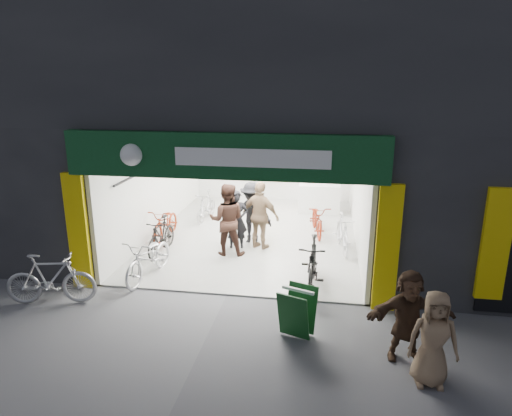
% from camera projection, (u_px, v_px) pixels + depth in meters
% --- Properties ---
extents(ground, '(60.00, 60.00, 0.00)m').
position_uv_depth(ground, '(226.00, 296.00, 9.80)').
color(ground, '#56565B').
rests_on(ground, ground).
extents(building, '(17.00, 10.27, 8.00)m').
position_uv_depth(building, '(292.00, 84.00, 13.19)').
color(building, '#232326').
rests_on(building, ground).
extents(bike_left_front, '(0.93, 2.02, 1.02)m').
position_uv_depth(bike_left_front, '(149.00, 258.00, 10.52)').
color(bike_left_front, silver).
rests_on(bike_left_front, ground).
extents(bike_left_midfront, '(0.56, 1.67, 0.99)m').
position_uv_depth(bike_left_midfront, '(161.00, 236.00, 11.99)').
color(bike_left_midfront, black).
rests_on(bike_left_midfront, ground).
extents(bike_left_midback, '(0.65, 1.80, 0.94)m').
position_uv_depth(bike_left_midback, '(166.00, 223.00, 13.11)').
color(bike_left_midback, maroon).
rests_on(bike_left_midback, ground).
extents(bike_left_back, '(0.61, 1.66, 0.97)m').
position_uv_depth(bike_left_back, '(206.00, 206.00, 14.78)').
color(bike_left_back, '#A3A2A7').
rests_on(bike_left_back, ground).
extents(bike_right_front, '(0.61, 1.95, 1.16)m').
position_uv_depth(bike_right_front, '(313.00, 265.00, 9.94)').
color(bike_right_front, black).
rests_on(bike_right_front, ground).
extents(bike_right_mid, '(0.90, 1.87, 0.94)m').
position_uv_depth(bike_right_mid, '(317.00, 219.00, 13.48)').
color(bike_right_mid, maroon).
rests_on(bike_right_mid, ground).
extents(bike_right_back, '(0.71, 1.73, 1.01)m').
position_uv_depth(bike_right_back, '(342.00, 233.00, 12.19)').
color(bike_right_back, silver).
rests_on(bike_right_back, ground).
extents(parked_bike, '(1.89, 0.89, 1.10)m').
position_uv_depth(parked_bike, '(51.00, 279.00, 9.32)').
color(parked_bike, '#ABACB0').
rests_on(parked_bike, ground).
extents(customer_a, '(0.67, 0.52, 1.63)m').
position_uv_depth(customer_a, '(237.00, 220.00, 12.24)').
color(customer_a, black).
rests_on(customer_a, ground).
extents(customer_b, '(1.01, 0.82, 1.92)m').
position_uv_depth(customer_b, '(227.00, 220.00, 11.78)').
color(customer_b, '#382119').
rests_on(customer_b, ground).
extents(customer_c, '(1.21, 0.78, 1.76)m').
position_uv_depth(customer_c, '(252.00, 213.00, 12.64)').
color(customer_c, black).
rests_on(customer_c, ground).
extents(customer_d, '(1.20, 0.84, 1.88)m').
position_uv_depth(customer_d, '(260.00, 216.00, 12.17)').
color(customer_d, '#8C6E51').
rests_on(customer_d, ground).
extents(pedestrian_near, '(0.75, 0.50, 1.53)m').
position_uv_depth(pedestrian_near, '(433.00, 339.00, 6.81)').
color(pedestrian_near, '#7E6349').
rests_on(pedestrian_near, ground).
extents(pedestrian_far, '(1.52, 0.76, 1.57)m').
position_uv_depth(pedestrian_far, '(408.00, 315.00, 7.44)').
color(pedestrian_far, '#3E2A1C').
rests_on(pedestrian_far, ground).
extents(sandwich_board, '(0.74, 0.75, 0.89)m').
position_uv_depth(sandwich_board, '(297.00, 311.00, 8.18)').
color(sandwich_board, '#0F3C16').
rests_on(sandwich_board, ground).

